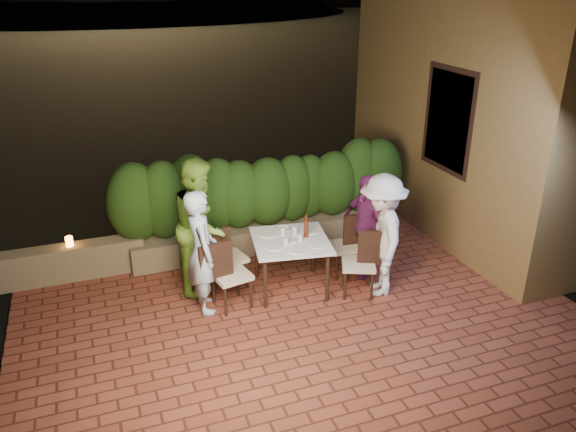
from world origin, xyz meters
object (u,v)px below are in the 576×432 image
chair_left_back (229,257)px  diner_green (201,225)px  chair_right_back (344,245)px  diner_blue (202,252)px  diner_white (381,236)px  beer_bottle (306,226)px  dining_table (291,264)px  bowl (284,229)px  parapet_lamp (69,241)px  chair_right_front (358,262)px  diner_purple (365,225)px  chair_left_front (231,273)px

chair_left_back → diner_green: bearing=142.8°
chair_right_back → diner_blue: size_ratio=0.55×
chair_right_back → diner_white: bearing=114.4°
beer_bottle → diner_white: diner_white is taller
dining_table → diner_green: size_ratio=0.54×
beer_bottle → diner_white: size_ratio=0.20×
bowl → parapet_lamp: bearing=159.4°
bowl → chair_right_back: 0.93m
chair_right_back → diner_blue: diner_blue is taller
chair_right_front → diner_white: diner_white is taller
beer_bottle → diner_purple: bearing=3.5°
chair_right_back → chair_left_back: bearing=-3.3°
chair_left_front → diner_blue: bearing=157.2°
dining_table → chair_left_back: chair_left_back is taller
diner_blue → diner_purple: bearing=-86.5°
chair_left_front → diner_white: (1.96, -0.33, 0.36)m
chair_right_front → parapet_lamp: chair_right_front is taller
bowl → beer_bottle: bearing=-55.2°
chair_left_front → chair_right_back: chair_left_front is taller
diner_blue → diner_green: (0.11, 0.56, 0.11)m
chair_right_front → chair_right_back: (0.06, 0.56, -0.01)m
bowl → diner_green: diner_green is taller
chair_left_front → chair_right_front: 1.69m
chair_right_front → bowl: bearing=-19.2°
diner_blue → diner_purple: diner_blue is taller
bowl → chair_right_front: bearing=-42.5°
dining_table → diner_blue: (-1.21, -0.07, 0.44)m
chair_left_back → diner_white: 2.07m
beer_bottle → diner_blue: diner_blue is taller
parapet_lamp → chair_right_front: bearing=-26.4°
parapet_lamp → diner_blue: bearing=-42.1°
beer_bottle → dining_table: bearing=-178.8°
diner_green → chair_left_back: bearing=-91.1°
diner_green → diner_purple: (2.23, -0.43, -0.17)m
bowl → parapet_lamp: size_ratio=1.19×
dining_table → chair_right_front: chair_right_front is taller
chair_right_back → diner_purple: (0.27, -0.08, 0.30)m
dining_table → diner_blue: 1.29m
dining_table → chair_left_back: bearing=155.0°
chair_right_back → parapet_lamp: bearing=-14.2°
dining_table → diner_white: size_ratio=0.59×
bowl → chair_right_back: chair_right_back is taller
chair_left_front → diner_green: (-0.23, 0.63, 0.45)m
chair_right_back → diner_green: diner_green is taller
diner_purple → diner_white: bearing=-17.9°
diner_green → diner_white: bearing=-91.9°
chair_right_front → diner_purple: size_ratio=0.62×
chair_right_back → parapet_lamp: (-3.65, 1.21, 0.12)m
beer_bottle → diner_purple: 0.93m
chair_left_back → chair_right_back: (1.63, -0.21, -0.00)m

